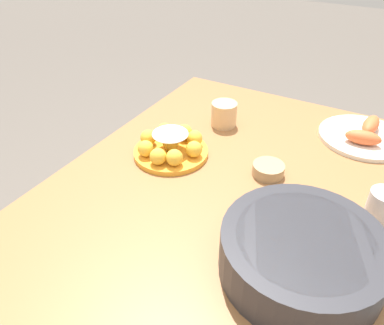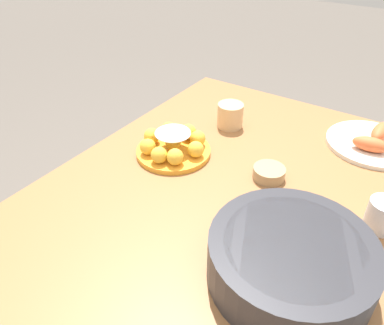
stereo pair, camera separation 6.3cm
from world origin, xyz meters
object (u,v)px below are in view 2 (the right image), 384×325
at_px(dining_table, 213,223).
at_px(sauce_bowl, 269,173).
at_px(serving_bowl, 291,259).
at_px(seafood_platter, 373,142).
at_px(cup_far, 382,215).
at_px(cake_plate, 173,145).
at_px(cup_near, 230,115).

bearing_deg(dining_table, sauce_bowl, 152.26).
xyz_separation_m(serving_bowl, seafood_platter, (-0.63, 0.03, -0.04)).
bearing_deg(dining_table, cup_far, 108.04).
height_order(cake_plate, serving_bowl, serving_bowl).
relative_size(sauce_bowl, seafood_platter, 0.32).
bearing_deg(cup_near, cake_plate, -13.66).
bearing_deg(cup_near, dining_table, 22.97).
distance_m(dining_table, cake_plate, 0.27).
xyz_separation_m(dining_table, seafood_platter, (-0.50, 0.29, 0.11)).
height_order(seafood_platter, cup_near, cup_near).
bearing_deg(seafood_platter, dining_table, -30.25).
xyz_separation_m(sauce_bowl, cup_near, (-0.20, -0.24, 0.02)).
bearing_deg(cup_far, seafood_platter, -165.92).
distance_m(serving_bowl, sauce_bowl, 0.34).
bearing_deg(serving_bowl, cake_plate, -117.07).
distance_m(dining_table, sauce_bowl, 0.21).
distance_m(sauce_bowl, seafood_platter, 0.40).
bearing_deg(sauce_bowl, serving_bowl, 30.89).
relative_size(cake_plate, seafood_platter, 0.81).
height_order(sauce_bowl, seafood_platter, seafood_platter).
relative_size(dining_table, cake_plate, 5.93).
relative_size(cake_plate, serving_bowl, 0.68).
bearing_deg(serving_bowl, dining_table, -116.80).
bearing_deg(dining_table, seafood_platter, 149.75).
relative_size(serving_bowl, sauce_bowl, 3.73).
distance_m(serving_bowl, cup_far, 0.29).
xyz_separation_m(seafood_platter, cup_far, (0.38, 0.09, 0.02)).
relative_size(serving_bowl, cup_near, 3.86).
bearing_deg(cake_plate, seafood_platter, 127.71).
relative_size(dining_table, seafood_platter, 4.79).
relative_size(cake_plate, cup_near, 2.63).
height_order(dining_table, seafood_platter, seafood_platter).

